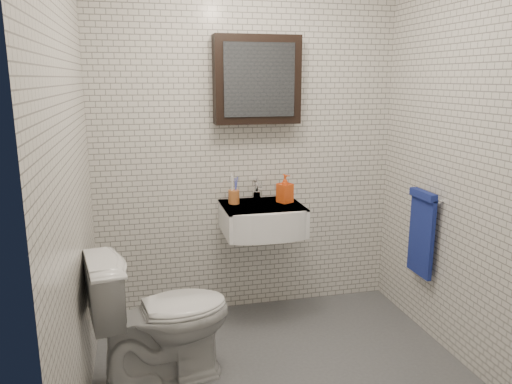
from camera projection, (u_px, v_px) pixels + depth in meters
ground at (286, 377)px, 2.92m from camera, size 2.20×2.00×0.01m
room_shell at (289, 127)px, 2.59m from camera, size 2.22×2.02×2.51m
washbasin at (263, 219)px, 3.46m from camera, size 0.55×0.50×0.20m
faucet at (257, 191)px, 3.61m from camera, size 0.06×0.20×0.15m
mirror_cabinet at (257, 80)px, 3.43m from camera, size 0.60×0.15×0.60m
towel_rail at (422, 230)px, 3.33m from camera, size 0.09×0.30×0.58m
toothbrush_cup at (234, 196)px, 3.50m from camera, size 0.09×0.09×0.21m
soap_bottle at (285, 189)px, 3.52m from camera, size 0.12×0.12×0.20m
toilet at (162, 316)px, 2.83m from camera, size 0.84×0.57×0.79m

